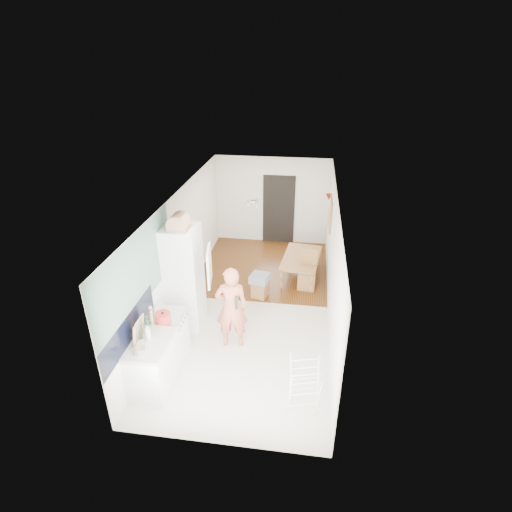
% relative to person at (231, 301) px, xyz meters
% --- Properties ---
extents(room_shell, '(3.20, 7.00, 2.50)m').
position_rel_person_xyz_m(room_shell, '(0.23, 1.29, 0.27)').
color(room_shell, white).
rests_on(room_shell, ground).
extents(floor, '(3.20, 7.00, 0.01)m').
position_rel_person_xyz_m(floor, '(0.23, 1.29, -0.98)').
color(floor, beige).
rests_on(floor, ground).
extents(wood_floor_overlay, '(3.20, 3.30, 0.01)m').
position_rel_person_xyz_m(wood_floor_overlay, '(0.23, 3.14, -0.97)').
color(wood_floor_overlay, brown).
rests_on(wood_floor_overlay, room_shell).
extents(sage_wall_panel, '(0.02, 3.00, 1.30)m').
position_rel_person_xyz_m(sage_wall_panel, '(-1.36, -0.71, 0.87)').
color(sage_wall_panel, gray).
rests_on(sage_wall_panel, room_shell).
extents(tile_splashback, '(0.02, 1.90, 0.50)m').
position_rel_person_xyz_m(tile_splashback, '(-1.36, -1.26, 0.17)').
color(tile_splashback, black).
rests_on(tile_splashback, room_shell).
extents(doorway_recess, '(0.90, 0.04, 2.00)m').
position_rel_person_xyz_m(doorway_recess, '(0.43, 4.77, 0.02)').
color(doorway_recess, black).
rests_on(doorway_recess, room_shell).
extents(base_cabinet, '(0.60, 0.90, 0.86)m').
position_rel_person_xyz_m(base_cabinet, '(-1.07, -1.26, -0.55)').
color(base_cabinet, white).
rests_on(base_cabinet, room_shell).
extents(worktop, '(0.62, 0.92, 0.06)m').
position_rel_person_xyz_m(worktop, '(-1.07, -1.26, -0.09)').
color(worktop, beige).
rests_on(worktop, room_shell).
extents(range_cooker, '(0.60, 0.60, 0.88)m').
position_rel_person_xyz_m(range_cooker, '(-1.07, -0.51, -0.54)').
color(range_cooker, white).
rests_on(range_cooker, room_shell).
extents(cooker_top, '(0.60, 0.60, 0.04)m').
position_rel_person_xyz_m(cooker_top, '(-1.07, -0.51, -0.08)').
color(cooker_top, silver).
rests_on(cooker_top, room_shell).
extents(fridge_housing, '(0.66, 0.66, 2.15)m').
position_rel_person_xyz_m(fridge_housing, '(-1.04, 0.51, 0.10)').
color(fridge_housing, white).
rests_on(fridge_housing, room_shell).
extents(fridge_door, '(0.14, 0.56, 0.70)m').
position_rel_person_xyz_m(fridge_door, '(-0.43, 0.21, 0.57)').
color(fridge_door, white).
rests_on(fridge_door, room_shell).
extents(fridge_interior, '(0.02, 0.52, 0.66)m').
position_rel_person_xyz_m(fridge_interior, '(-0.73, 0.51, 0.57)').
color(fridge_interior, white).
rests_on(fridge_interior, room_shell).
extents(pinboard, '(0.03, 0.90, 0.70)m').
position_rel_person_xyz_m(pinboard, '(1.81, 3.19, 0.57)').
color(pinboard, tan).
rests_on(pinboard, room_shell).
extents(pinboard_frame, '(0.00, 0.94, 0.74)m').
position_rel_person_xyz_m(pinboard_frame, '(1.79, 3.19, 0.57)').
color(pinboard_frame, '#A77C35').
rests_on(pinboard_frame, room_shell).
extents(wall_sconce, '(0.18, 0.18, 0.16)m').
position_rel_person_xyz_m(wall_sconce, '(1.77, 3.84, 0.77)').
color(wall_sconce, maroon).
rests_on(wall_sconce, room_shell).
extents(person, '(0.77, 0.56, 1.95)m').
position_rel_person_xyz_m(person, '(0.00, 0.00, 0.00)').
color(person, '#DB6D52').
rests_on(person, floor).
extents(dining_table, '(0.86, 1.37, 0.46)m').
position_rel_person_xyz_m(dining_table, '(1.20, 2.79, -0.75)').
color(dining_table, '#A77C35').
rests_on(dining_table, floor).
extents(dining_chair, '(0.42, 0.42, 0.94)m').
position_rel_person_xyz_m(dining_chair, '(1.34, 2.27, -0.51)').
color(dining_chair, '#A77C35').
rests_on(dining_chair, floor).
extents(stool, '(0.40, 0.40, 0.42)m').
position_rel_person_xyz_m(stool, '(0.30, 1.72, -0.77)').
color(stool, '#A77C35').
rests_on(stool, floor).
extents(grey_drape, '(0.46, 0.46, 0.17)m').
position_rel_person_xyz_m(grey_drape, '(0.29, 1.69, -0.47)').
color(grey_drape, gray).
rests_on(grey_drape, stool).
extents(drying_rack, '(0.54, 0.51, 0.88)m').
position_rel_person_xyz_m(drying_rack, '(1.40, -1.41, -0.54)').
color(drying_rack, white).
rests_on(drying_rack, floor).
extents(bread_bin, '(0.45, 0.44, 0.20)m').
position_rel_person_xyz_m(bread_bin, '(-1.02, 0.45, 1.28)').
color(bread_bin, tan).
rests_on(bread_bin, fridge_housing).
extents(red_casserole, '(0.30, 0.30, 0.16)m').
position_rel_person_xyz_m(red_casserole, '(-1.04, -0.69, 0.02)').
color(red_casserole, red).
rests_on(red_casserole, cooker_top).
extents(steel_pan, '(0.21, 0.21, 0.09)m').
position_rel_person_xyz_m(steel_pan, '(-1.12, -1.51, -0.01)').
color(steel_pan, silver).
rests_on(steel_pan, worktop).
extents(held_bottle, '(0.05, 0.05, 0.25)m').
position_rel_person_xyz_m(held_bottle, '(0.12, -0.16, 0.07)').
color(held_bottle, '#1A3C21').
rests_on(held_bottle, person).
extents(bottle_a, '(0.06, 0.06, 0.26)m').
position_rel_person_xyz_m(bottle_a, '(-1.17, -1.03, 0.08)').
color(bottle_a, '#1A3C21').
rests_on(bottle_a, worktop).
extents(bottle_b, '(0.08, 0.08, 0.26)m').
position_rel_person_xyz_m(bottle_b, '(-1.23, -1.18, 0.07)').
color(bottle_b, '#1A3C21').
rests_on(bottle_b, worktop).
extents(bottle_c, '(0.08, 0.08, 0.20)m').
position_rel_person_xyz_m(bottle_c, '(-1.11, -1.18, 0.04)').
color(bottle_c, silver).
rests_on(bottle_c, worktop).
extents(pepper_mill_front, '(0.08, 0.08, 0.24)m').
position_rel_person_xyz_m(pepper_mill_front, '(-1.23, -0.73, 0.07)').
color(pepper_mill_front, tan).
rests_on(pepper_mill_front, worktop).
extents(pepper_mill_back, '(0.06, 0.06, 0.21)m').
position_rel_person_xyz_m(pepper_mill_back, '(-1.20, -0.80, 0.05)').
color(pepper_mill_back, tan).
rests_on(pepper_mill_back, worktop).
extents(chopping_boards, '(0.08, 0.30, 0.40)m').
position_rel_person_xyz_m(chopping_boards, '(-1.23, -1.23, 0.14)').
color(chopping_boards, tan).
rests_on(chopping_boards, worktop).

